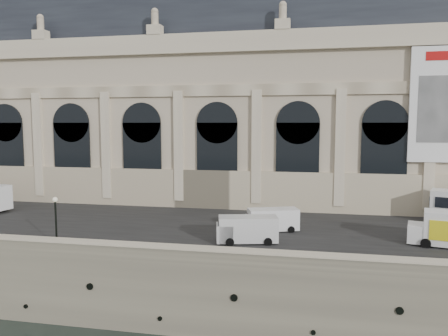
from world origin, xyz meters
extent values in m
cube|color=gray|center=(0.00, 35.00, 3.00)|extent=(160.00, 70.00, 6.00)
cube|color=#2D2D2D|center=(0.00, 14.00, 6.03)|extent=(160.00, 24.00, 0.06)
cube|color=gray|center=(0.00, 0.60, 6.55)|extent=(160.00, 1.20, 1.10)
cube|color=beige|center=(0.00, 0.60, 7.15)|extent=(160.00, 1.40, 0.12)
cube|color=beige|center=(-6.00, 31.00, 17.00)|extent=(68.00, 18.00, 22.00)
cube|color=beige|center=(-6.00, 21.85, 8.50)|extent=(68.60, 0.40, 5.00)
cube|color=beige|center=(-6.00, 21.70, 26.80)|extent=(69.00, 0.80, 2.40)
cube|color=beige|center=(-6.00, 21.85, 21.00)|extent=(68.00, 0.30, 1.40)
cube|color=#292F37|center=(-6.00, 31.00, 31.00)|extent=(64.00, 15.00, 6.00)
cube|color=black|center=(-34.00, 21.82, 12.50)|extent=(5.20, 0.25, 9.00)
cylinder|color=black|center=(-34.00, 21.82, 17.00)|extent=(5.20, 0.25, 5.20)
cube|color=beige|center=(-29.00, 21.75, 14.00)|extent=(1.20, 0.50, 14.00)
cube|color=black|center=(-24.00, 21.82, 12.50)|extent=(5.20, 0.25, 9.00)
cylinder|color=black|center=(-24.00, 21.82, 17.00)|extent=(5.20, 0.25, 5.20)
cube|color=beige|center=(-19.00, 21.75, 14.00)|extent=(1.20, 0.50, 14.00)
cube|color=black|center=(-14.00, 21.82, 12.50)|extent=(5.20, 0.25, 9.00)
cylinder|color=black|center=(-14.00, 21.82, 17.00)|extent=(5.20, 0.25, 5.20)
cube|color=beige|center=(-9.00, 21.75, 14.00)|extent=(1.20, 0.50, 14.00)
cube|color=black|center=(-4.00, 21.82, 12.50)|extent=(5.20, 0.25, 9.00)
cylinder|color=black|center=(-4.00, 21.82, 17.00)|extent=(5.20, 0.25, 5.20)
cube|color=beige|center=(1.00, 21.75, 14.00)|extent=(1.20, 0.50, 14.00)
cube|color=black|center=(6.00, 21.82, 12.50)|extent=(5.20, 0.25, 9.00)
cylinder|color=black|center=(6.00, 21.82, 17.00)|extent=(5.20, 0.25, 5.20)
cube|color=beige|center=(11.00, 21.75, 14.00)|extent=(1.20, 0.50, 14.00)
cube|color=black|center=(16.00, 21.82, 12.50)|extent=(5.20, 0.25, 9.00)
cylinder|color=black|center=(16.00, 21.82, 17.00)|extent=(5.20, 0.25, 5.20)
cube|color=beige|center=(21.00, 21.75, 14.00)|extent=(1.20, 0.50, 14.00)
cube|color=gray|center=(22.50, 21.35, 18.50)|extent=(6.20, 0.06, 7.50)
cylinder|color=black|center=(-29.84, 15.51, 6.48)|extent=(0.99, 0.42, 0.96)
cube|color=black|center=(20.78, 19.60, 8.37)|extent=(0.87, 2.26, 1.24)
cylinder|color=black|center=(21.83, 17.86, 6.52)|extent=(1.08, 0.64, 1.03)
cylinder|color=black|center=(22.69, 20.29, 6.52)|extent=(1.08, 0.64, 1.03)
cube|color=silver|center=(2.07, 6.92, 7.33)|extent=(5.66, 3.25, 2.27)
cube|color=silver|center=(0.00, 6.43, 6.99)|extent=(1.93, 2.36, 1.58)
cube|color=black|center=(-0.54, 6.30, 7.53)|extent=(0.47, 1.74, 0.79)
cylinder|color=black|center=(0.65, 5.52, 6.37)|extent=(0.79, 0.41, 0.75)
cylinder|color=black|center=(0.17, 7.53, 6.37)|extent=(0.79, 0.41, 0.75)
cylinder|color=black|center=(3.97, 6.31, 6.37)|extent=(0.79, 0.41, 0.75)
cylinder|color=black|center=(3.49, 8.32, 6.37)|extent=(0.79, 0.41, 0.75)
cube|color=white|center=(3.96, 11.74, 7.25)|extent=(5.37, 3.53, 2.13)
cube|color=white|center=(2.08, 11.06, 6.93)|extent=(1.98, 2.31, 1.48)
cube|color=black|center=(1.58, 10.89, 7.44)|extent=(0.62, 1.59, 0.74)
cylinder|color=black|center=(2.78, 10.28, 6.35)|extent=(0.74, 0.46, 0.70)
cylinder|color=black|center=(2.12, 12.11, 6.35)|extent=(0.74, 0.46, 0.70)
cylinder|color=black|center=(5.80, 11.36, 6.35)|extent=(0.74, 0.46, 0.70)
cylinder|color=black|center=(5.14, 13.20, 6.35)|extent=(0.74, 0.46, 0.70)
cube|color=white|center=(17.26, 9.62, 7.04)|extent=(2.25, 2.74, 1.64)
cylinder|color=black|center=(17.61, 8.25, 6.44)|extent=(0.92, 0.50, 0.87)
cylinder|color=black|center=(18.19, 10.69, 6.44)|extent=(0.92, 0.50, 0.87)
cylinder|color=black|center=(-14.43, 2.43, 6.21)|extent=(0.46, 0.46, 0.41)
cylinder|color=black|center=(-14.43, 2.43, 8.07)|extent=(0.17, 0.17, 4.14)
sphere|color=beige|center=(-14.43, 2.43, 10.25)|extent=(0.46, 0.46, 0.46)
camera|label=1|loc=(7.49, -31.81, 16.91)|focal=35.00mm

